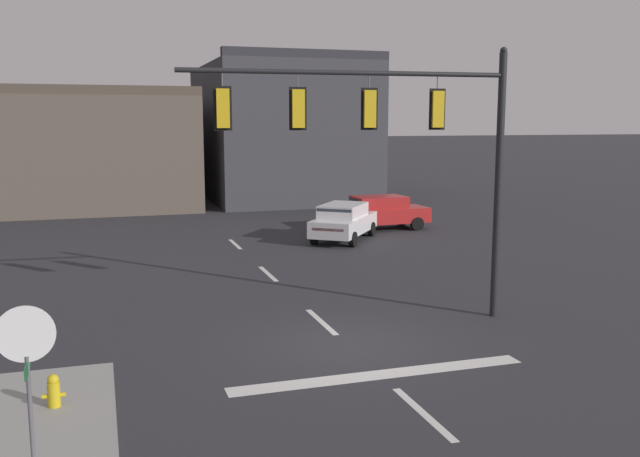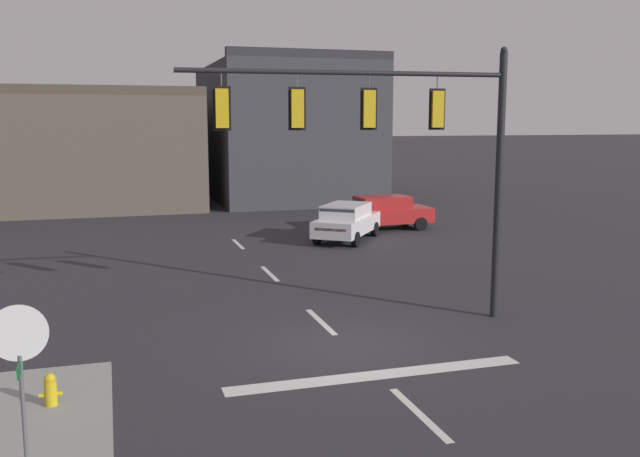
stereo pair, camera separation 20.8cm
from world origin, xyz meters
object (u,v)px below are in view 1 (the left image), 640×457
stop_sign (27,357)px  car_lot_middle (381,212)px  signal_mast_near_side (396,132)px  fire_hydrant (54,397)px  car_lot_nearside (344,221)px

stop_sign → car_lot_middle: (13.78, 21.08, -1.29)m
signal_mast_near_side → fire_hydrant: 9.83m
fire_hydrant → car_lot_nearside: bearing=54.8°
car_lot_nearside → car_lot_middle: bearing=40.3°
signal_mast_near_side → car_lot_nearside: size_ratio=1.80×
signal_mast_near_side → fire_hydrant: size_ratio=11.04×
car_lot_nearside → fire_hydrant: bearing=-125.2°
car_lot_nearside → signal_mast_near_side: bearing=-103.7°
signal_mast_near_side → car_lot_middle: 16.13m
stop_sign → fire_hydrant: 3.66m
signal_mast_near_side → stop_sign: (-8.07, -6.55, -2.77)m
fire_hydrant → signal_mast_near_side: bearing=22.9°
signal_mast_near_side → car_lot_middle: (5.70, 14.53, -4.05)m
car_lot_middle → stop_sign: bearing=-123.2°
stop_sign → car_lot_nearside: 21.82m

